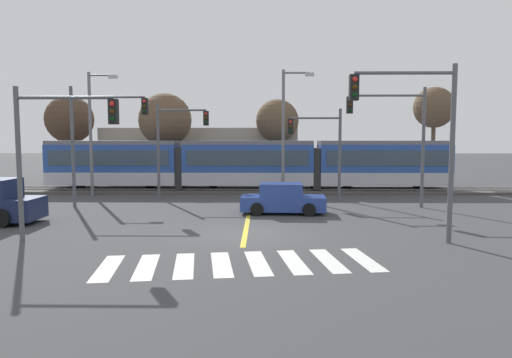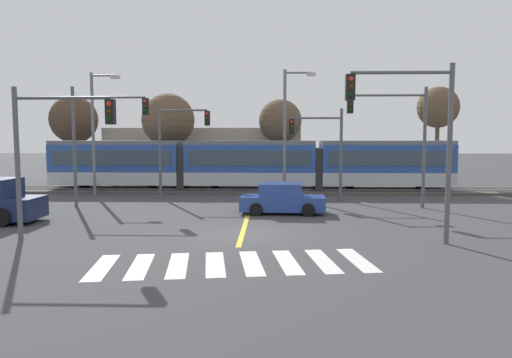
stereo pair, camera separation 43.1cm
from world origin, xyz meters
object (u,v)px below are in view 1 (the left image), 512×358
sedan_crossing (283,199)px  traffic_light_mid_right (398,128)px  traffic_light_far_left (175,136)px  light_rail_tram (248,163)px  traffic_light_far_right (321,141)px  traffic_light_near_left (54,139)px  bare_tree_west (165,120)px  street_lamp_west (93,126)px  traffic_light_near_right (418,125)px  bare_tree_far_west (69,120)px  street_lamp_centre (286,125)px  bare_tree_far_east (434,108)px  bare_tree_east (277,121)px  traffic_light_mid_left (97,129)px

sedan_crossing → traffic_light_mid_right: (6.28, 2.03, 3.60)m
traffic_light_far_left → light_rail_tram: bearing=41.4°
light_rail_tram → traffic_light_far_right: 6.59m
traffic_light_near_left → bare_tree_west: bare_tree_west is taller
street_lamp_west → light_rail_tram: bearing=14.1°
traffic_light_near_right → traffic_light_mid_right: bearing=78.1°
traffic_light_near_right → traffic_light_near_left: (-13.02, 0.15, -0.50)m
bare_tree_west → light_rail_tram: bearing=-31.1°
traffic_light_near_right → traffic_light_near_left: 13.03m
light_rail_tram → street_lamp_west: (-10.01, -2.52, 2.51)m
traffic_light_far_right → bare_tree_far_west: bare_tree_far_west is taller
street_lamp_west → traffic_light_near_right: bearing=-39.1°
traffic_light_far_left → street_lamp_west: (-5.62, 1.36, 0.66)m
street_lamp_west → street_lamp_centre: (12.54, -0.37, 0.05)m
traffic_light_near_left → bare_tree_far_east: (20.91, 19.68, 2.38)m
sedan_crossing → bare_tree_east: bare_tree_east is taller
traffic_light_mid_right → street_lamp_centre: bearing=141.9°
traffic_light_far_left → traffic_light_near_left: bearing=-100.1°
light_rail_tram → traffic_light_far_left: traffic_light_far_left is taller
bare_tree_far_east → traffic_light_mid_left: bearing=-153.1°
sedan_crossing → street_lamp_west: 14.42m
traffic_light_far_right → traffic_light_near_left: bearing=-134.4°
traffic_light_far_left → traffic_light_mid_right: size_ratio=0.91×
traffic_light_far_right → street_lamp_west: (-14.60, 1.95, 0.96)m
traffic_light_near_left → light_rail_tram: bearing=67.6°
traffic_light_far_right → bare_tree_far_east: (9.82, 8.33, 2.52)m
traffic_light_mid_left → bare_tree_far_east: (22.36, 11.32, 1.83)m
street_lamp_west → sedan_crossing: bearing=-29.9°
traffic_light_mid_left → bare_tree_far_east: 25.12m
bare_tree_far_east → bare_tree_west: bearing=179.6°
light_rail_tram → traffic_light_mid_left: 11.12m
traffic_light_far_right → traffic_light_near_left: (-11.10, -11.35, 0.14)m
traffic_light_far_left → traffic_light_near_left: size_ratio=1.05×
light_rail_tram → traffic_light_mid_right: 11.37m
traffic_light_far_right → traffic_light_mid_left: traffic_light_mid_left is taller
bare_tree_west → traffic_light_far_right: bearing=-37.0°
traffic_light_far_right → bare_tree_west: 14.21m
traffic_light_near_left → traffic_light_mid_right: bearing=29.5°
street_lamp_west → bare_tree_far_west: 9.68m
bare_tree_far_east → bare_tree_far_west: bearing=176.4°
traffic_light_mid_right → sedan_crossing: bearing=-162.1°
traffic_light_mid_right → bare_tree_far_west: (-23.35, 13.14, 1.02)m
light_rail_tram → sedan_crossing: size_ratio=6.56×
bare_tree_west → bare_tree_far_west: bearing=168.5°
traffic_light_mid_left → bare_tree_east: bare_tree_east is taller
light_rail_tram → bare_tree_far_west: bare_tree_far_west is taller
street_lamp_centre → bare_tree_far_east: street_lamp_centre is taller
traffic_light_near_right → bare_tree_far_east: size_ratio=0.82×
traffic_light_mid_right → bare_tree_far_west: bearing=150.6°
traffic_light_far_left → bare_tree_far_east: bare_tree_far_east is taller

